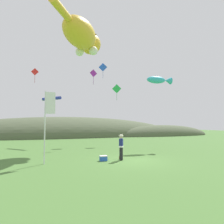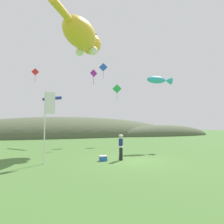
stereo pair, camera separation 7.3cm
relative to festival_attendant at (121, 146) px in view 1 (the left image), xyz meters
name	(u,v)px [view 1 (the left image)]	position (x,y,z in m)	size (l,w,h in m)	color
ground_plane	(133,161)	(0.68, -0.48, -0.95)	(120.00, 120.00, 0.00)	#477033
distant_hill_ridge	(79,136)	(2.78, 27.47, -0.95)	(55.10, 15.22, 7.81)	#4C563D
festival_attendant	(121,146)	(0.00, 0.00, 0.00)	(0.44, 0.49, 1.77)	black
kite_spool	(120,157)	(0.16, 0.49, -0.84)	(0.15, 0.22, 0.22)	olive
picnic_cooler	(103,158)	(-1.23, 0.19, -0.77)	(0.50, 0.34, 0.36)	blue
festival_banner_pole	(47,116)	(-4.88, 0.53, 2.06)	(0.66, 0.08, 4.60)	silver
kite_giant_cat	(83,37)	(-1.53, 5.64, 9.88)	(5.88, 8.15, 2.84)	gold
kite_fish_windsock	(159,80)	(6.51, 4.90, 6.19)	(2.87, 0.99, 0.87)	#33B2CC
kite_tube_streamer	(51,99)	(-3.89, 11.55, 4.53)	(2.12, 2.42, 0.44)	#2633A5
kite_diamond_violet	(93,73)	(0.69, 9.62, 7.48)	(0.93, 0.17, 1.84)	purple
kite_diamond_blue	(103,67)	(2.82, 12.48, 9.19)	(1.06, 0.53, 2.07)	blue
kite_diamond_red	(35,72)	(-5.75, 12.37, 7.72)	(0.87, 0.13, 1.77)	red
kite_diamond_green	(117,89)	(4.07, 10.64, 6.03)	(1.05, 0.59, 2.09)	green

